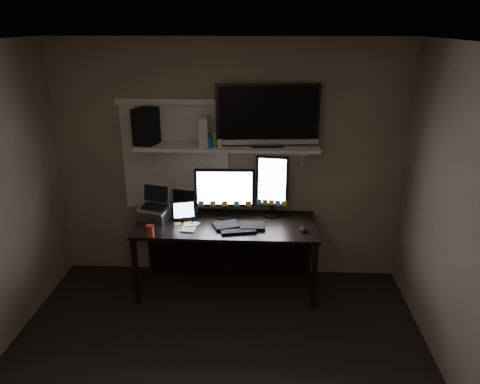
# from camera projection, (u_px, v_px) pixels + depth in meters

# --- Properties ---
(ceiling) EXTENTS (3.60, 3.60, 0.00)m
(ceiling) POSITION_uv_depth(u_px,v_px,m) (204.00, 44.00, 2.72)
(ceiling) COLOR silver
(ceiling) RESTS_ON back_wall
(back_wall) EXTENTS (3.60, 0.00, 3.60)m
(back_wall) POSITION_uv_depth(u_px,v_px,m) (229.00, 163.00, 4.84)
(back_wall) COLOR brown
(back_wall) RESTS_ON floor
(window_blinds) EXTENTS (1.10, 0.02, 1.10)m
(window_blinds) POSITION_uv_depth(u_px,v_px,m) (176.00, 158.00, 4.84)
(window_blinds) COLOR beige
(window_blinds) RESTS_ON back_wall
(desk) EXTENTS (1.80, 0.75, 0.73)m
(desk) POSITION_uv_depth(u_px,v_px,m) (227.00, 234.00, 4.84)
(desk) COLOR black
(desk) RESTS_ON floor
(wall_shelf) EXTENTS (1.80, 0.35, 0.03)m
(wall_shelf) POSITION_uv_depth(u_px,v_px,m) (227.00, 147.00, 4.60)
(wall_shelf) COLOR silver
(wall_shelf) RESTS_ON back_wall
(monitor_landscape) EXTENTS (0.61, 0.08, 0.53)m
(monitor_landscape) POSITION_uv_depth(u_px,v_px,m) (225.00, 193.00, 4.74)
(monitor_landscape) COLOR black
(monitor_landscape) RESTS_ON desk
(monitor_portrait) EXTENTS (0.33, 0.10, 0.65)m
(monitor_portrait) POSITION_uv_depth(u_px,v_px,m) (272.00, 186.00, 4.75)
(monitor_portrait) COLOR black
(monitor_portrait) RESTS_ON desk
(keyboard) EXTENTS (0.55, 0.30, 0.03)m
(keyboard) POSITION_uv_depth(u_px,v_px,m) (239.00, 226.00, 4.58)
(keyboard) COLOR black
(keyboard) RESTS_ON desk
(mouse) EXTENTS (0.09, 0.11, 0.04)m
(mouse) POSITION_uv_depth(u_px,v_px,m) (303.00, 230.00, 4.48)
(mouse) COLOR black
(mouse) RESTS_ON desk
(notepad) EXTENTS (0.14, 0.19, 0.01)m
(notepad) POSITION_uv_depth(u_px,v_px,m) (189.00, 228.00, 4.55)
(notepad) COLOR silver
(notepad) RESTS_ON desk
(tablet) EXTENTS (0.26, 0.16, 0.21)m
(tablet) POSITION_uv_depth(u_px,v_px,m) (184.00, 211.00, 4.70)
(tablet) COLOR black
(tablet) RESTS_ON desk
(file_sorter) EXTENTS (0.24, 0.16, 0.29)m
(file_sorter) POSITION_uv_depth(u_px,v_px,m) (185.00, 201.00, 4.87)
(file_sorter) COLOR black
(file_sorter) RESTS_ON desk
(laptop) EXTENTS (0.35, 0.31, 0.34)m
(laptop) POSITION_uv_depth(u_px,v_px,m) (154.00, 204.00, 4.69)
(laptop) COLOR silver
(laptop) RESTS_ON desk
(cup) EXTENTS (0.08, 0.08, 0.11)m
(cup) POSITION_uv_depth(u_px,v_px,m) (150.00, 231.00, 4.37)
(cup) COLOR #9C2F1C
(cup) RESTS_ON desk
(sticky_notes) EXTENTS (0.32, 0.25, 0.00)m
(sticky_notes) POSITION_uv_depth(u_px,v_px,m) (190.00, 226.00, 4.59)
(sticky_notes) COLOR gold
(sticky_notes) RESTS_ON desk
(tv) EXTENTS (1.01, 0.27, 0.60)m
(tv) POSITION_uv_depth(u_px,v_px,m) (267.00, 115.00, 4.49)
(tv) COLOR black
(tv) RESTS_ON wall_shelf
(game_console) EXTENTS (0.09, 0.24, 0.29)m
(game_console) POSITION_uv_depth(u_px,v_px,m) (204.00, 131.00, 4.54)
(game_console) COLOR beige
(game_console) RESTS_ON wall_shelf
(speaker) EXTENTS (0.24, 0.27, 0.36)m
(speaker) POSITION_uv_depth(u_px,v_px,m) (146.00, 126.00, 4.59)
(speaker) COLOR black
(speaker) RESTS_ON wall_shelf
(bottles) EXTENTS (0.23, 0.08, 0.15)m
(bottles) POSITION_uv_depth(u_px,v_px,m) (212.00, 140.00, 4.50)
(bottles) COLOR #A50F0C
(bottles) RESTS_ON wall_shelf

